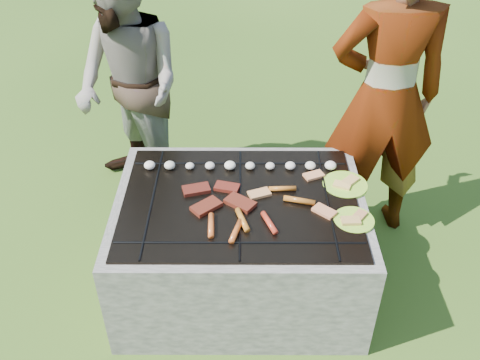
# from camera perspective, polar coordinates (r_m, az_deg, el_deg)

# --- Properties ---
(lawn) EXTENTS (60.00, 60.00, 0.00)m
(lawn) POSITION_cam_1_polar(r_m,az_deg,el_deg) (3.17, -0.00, -10.72)
(lawn) COLOR #244310
(lawn) RESTS_ON ground
(fire_pit) EXTENTS (1.30, 1.00, 0.62)m
(fire_pit) POSITION_cam_1_polar(r_m,az_deg,el_deg) (2.96, -0.00, -7.05)
(fire_pit) COLOR gray
(fire_pit) RESTS_ON ground
(mushrooms) EXTENTS (1.06, 0.06, 0.04)m
(mushrooms) POSITION_cam_1_polar(r_m,az_deg,el_deg) (2.95, 0.14, 1.56)
(mushrooms) COLOR white
(mushrooms) RESTS_ON fire_pit
(pork_slabs) EXTENTS (0.40, 0.29, 0.02)m
(pork_slabs) POSITION_cam_1_polar(r_m,az_deg,el_deg) (2.74, -2.39, -1.89)
(pork_slabs) COLOR maroon
(pork_slabs) RESTS_ON fire_pit
(sausages) EXTENTS (0.54, 0.43, 0.03)m
(sausages) POSITION_cam_1_polar(r_m,az_deg,el_deg) (2.63, 1.80, -3.75)
(sausages) COLOR #BE701F
(sausages) RESTS_ON fire_pit
(bread_on_grate) EXTENTS (0.45, 0.41, 0.02)m
(bread_on_grate) POSITION_cam_1_polar(r_m,az_deg,el_deg) (2.79, 6.26, -1.48)
(bread_on_grate) COLOR #D2B96B
(bread_on_grate) RESTS_ON fire_pit
(plate_far) EXTENTS (0.29, 0.29, 0.03)m
(plate_far) POSITION_cam_1_polar(r_m,az_deg,el_deg) (2.90, 11.15, -0.48)
(plate_far) COLOR #CAFF3C
(plate_far) RESTS_ON fire_pit
(plate_near) EXTENTS (0.25, 0.25, 0.03)m
(plate_near) POSITION_cam_1_polar(r_m,az_deg,el_deg) (2.69, 12.05, -4.18)
(plate_near) COLOR yellow
(plate_near) RESTS_ON fire_pit
(cook) EXTENTS (0.68, 0.47, 1.82)m
(cook) POSITION_cam_1_polar(r_m,az_deg,el_deg) (3.14, 15.27, 8.49)
(cook) COLOR #A39A88
(cook) RESTS_ON ground
(bystander) EXTENTS (0.98, 0.99, 1.61)m
(bystander) POSITION_cam_1_polar(r_m,az_deg,el_deg) (3.44, -11.73, 9.69)
(bystander) COLOR gray
(bystander) RESTS_ON ground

